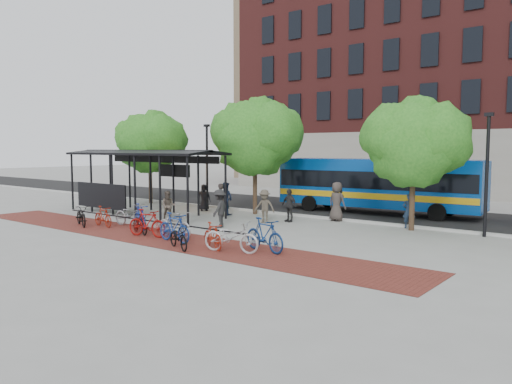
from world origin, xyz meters
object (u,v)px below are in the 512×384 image
Objects in this scene: bike_7 at (174,228)px; pedestrian_4 at (289,205)px; lamp_post_right at (487,171)px; bike_2 at (131,215)px; bike_9 at (213,236)px; bike_6 at (175,224)px; bus at (377,182)px; tree_c at (416,140)px; bike_0 at (81,216)px; pedestrian_3 at (265,206)px; pedestrian_8 at (168,206)px; bike_4 at (140,223)px; pedestrian_6 at (337,202)px; bike_10 at (231,237)px; tree_a at (151,140)px; pedestrian_1 at (222,200)px; bike_3 at (140,217)px; bike_1 at (103,216)px; bike_11 at (265,235)px; lamp_post_left at (207,164)px; pedestrian_0 at (204,197)px; pedestrian_2 at (225,199)px; pedestrian_7 at (409,211)px; bus_shelter at (142,160)px; pedestrian_9 at (219,209)px; bike_5 at (147,223)px; tree_b at (257,134)px; bike_8 at (179,237)px.

pedestrian_4 is at bearing 3.53° from bike_7.
bike_2 is at bearing -151.58° from lamp_post_right.
bike_2 is 1.30× the size of bike_9.
bus is at bearing -11.25° from bike_6.
tree_c reaches higher than bike_0.
bike_9 is at bearing -66.43° from pedestrian_4.
bike_2 is at bearing -147.54° from pedestrian_3.
pedestrian_8 is (1.90, 3.74, 0.26)m from bike_0.
bike_4 is 7.51m from pedestrian_4.
pedestrian_6 reaches higher than pedestrian_4.
bike_0 is 9.53m from bike_10.
bus is 5.80× the size of pedestrian_6.
tree_a reaches higher than lamp_post_right.
tree_a is 18.00m from tree_c.
bus reaches higher than bike_7.
tree_c is 10.61m from pedestrian_1.
bike_3 is at bearing 78.18° from bike_7.
bike_11 is at bearing -81.29° from bike_1.
lamp_post_left reaches higher than pedestrian_6.
bus is 13.33m from bike_7.
pedestrian_0 is 4.33m from pedestrian_8.
pedestrian_7 is (9.72, 1.79, -0.11)m from pedestrian_2.
bike_3 is 6.10m from pedestrian_2.
bike_2 is 1.04× the size of bike_11.
pedestrian_8 is (-1.97, 3.34, 0.31)m from bike_4.
bike_2 is at bearing 79.03° from bike_7.
tree_a is at bearing 107.83° from pedestrian_8.
bike_7 is (-2.39, -13.06, -1.18)m from bus.
bike_1 is at bearing -60.36° from bus_shelter.
pedestrian_2 reaches higher than pedestrian_9.
bike_4 is at bearing -63.67° from lamp_post_left.
bike_1 is 0.84× the size of bike_5.
tree_b is 8.45m from bike_3.
pedestrian_3 is (-1.48, 7.05, 0.38)m from bike_8.
pedestrian_0 is 0.88× the size of pedestrian_1.
pedestrian_7 is at bearing 1.40° from tree_a.
bike_6 is at bearing 73.63° from bike_8.
bike_2 is 6.16m from bike_8.
bike_1 is at bearing -39.91° from bike_0.
lamp_post_right is 3.04× the size of bike_8.
tree_a is at bearing 134.60° from bus_shelter.
pedestrian_2 is 1.19× the size of pedestrian_8.
pedestrian_4 is (7.21, -1.58, -1.92)m from lamp_post_left.
pedestrian_0 reaches higher than bike_0.
bike_7 is (2.75, -8.64, -3.88)m from tree_b.
bike_3 is at bearing -39.71° from bus_shelter.
bike_3 is at bearing -42.48° from tree_a.
bike_5 is 1.15m from bike_6.
pedestrian_3 reaches higher than bike_0.
bike_2 reaches higher than bike_9.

